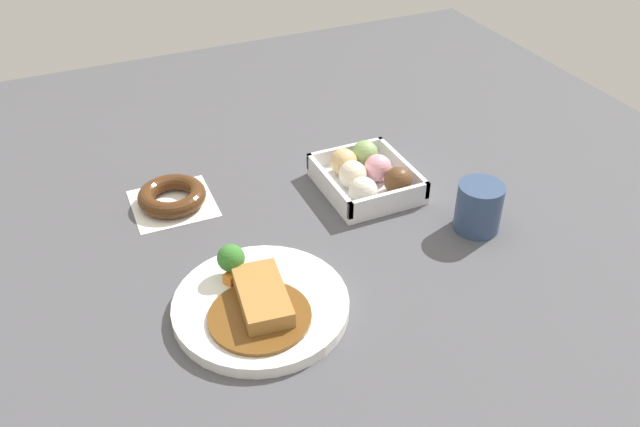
# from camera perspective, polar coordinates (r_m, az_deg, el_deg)

# --- Properties ---
(ground_plane) EXTENTS (1.60, 1.60, 0.00)m
(ground_plane) POSITION_cam_1_polar(r_m,az_deg,el_deg) (1.09, -0.85, -1.04)
(ground_plane) COLOR #4C4C51
(curry_plate) EXTENTS (0.25, 0.25, 0.07)m
(curry_plate) POSITION_cam_1_polar(r_m,az_deg,el_deg) (0.94, -5.17, -7.56)
(curry_plate) COLOR white
(curry_plate) RESTS_ON ground_plane
(donut_box) EXTENTS (0.17, 0.15, 0.06)m
(donut_box) POSITION_cam_1_polar(r_m,az_deg,el_deg) (1.17, 3.97, 3.23)
(donut_box) COLOR white
(donut_box) RESTS_ON ground_plane
(chocolate_ring_donut) EXTENTS (0.14, 0.14, 0.03)m
(chocolate_ring_donut) POSITION_cam_1_polar(r_m,az_deg,el_deg) (1.16, -12.52, 1.43)
(chocolate_ring_donut) COLOR white
(chocolate_ring_donut) RESTS_ON ground_plane
(coffee_mug) EXTENTS (0.07, 0.07, 0.08)m
(coffee_mug) POSITION_cam_1_polar(r_m,az_deg,el_deg) (1.09, 13.39, 0.52)
(coffee_mug) COLOR #33476B
(coffee_mug) RESTS_ON ground_plane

